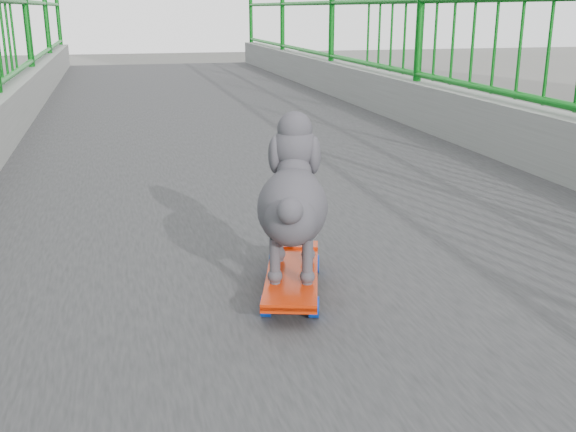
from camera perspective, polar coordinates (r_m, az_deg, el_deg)
The scene contains 2 objects.
skateboard at distance 1.96m, azimuth 0.36°, elevation -5.16°, with size 0.29×0.52×0.07m.
poodle at distance 1.91m, azimuth 0.41°, elevation 1.52°, with size 0.28×0.46×0.40m.
Camera 1 is at (-0.71, 1.50, 7.80)m, focal length 42.00 mm.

